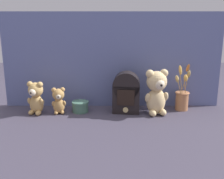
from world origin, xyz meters
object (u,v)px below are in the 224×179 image
(decorative_tin_tall, at_px, (80,107))
(flower_vase, at_px, (182,97))
(teddy_bear_large, at_px, (157,91))
(teddy_bear_small, at_px, (59,100))
(teddy_bear_medium, at_px, (36,97))
(vintage_radio, at_px, (126,92))

(decorative_tin_tall, bearing_deg, flower_vase, 3.50)
(teddy_bear_large, xyz_separation_m, teddy_bear_small, (-0.64, 0.02, -0.06))
(teddy_bear_large, bearing_deg, decorative_tin_tall, 174.83)
(teddy_bear_small, xyz_separation_m, flower_vase, (0.83, 0.07, -0.00))
(teddy_bear_medium, bearing_deg, teddy_bear_large, -0.44)
(teddy_bear_small, height_order, vintage_radio, vintage_radio)
(flower_vase, bearing_deg, teddy_bear_medium, -175.22)
(teddy_bear_large, distance_m, decorative_tin_tall, 0.52)
(teddy_bear_small, distance_m, vintage_radio, 0.45)
(teddy_bear_large, height_order, decorative_tin_tall, teddy_bear_large)
(vintage_radio, bearing_deg, flower_vase, 7.58)
(teddy_bear_small, bearing_deg, vintage_radio, 2.77)
(flower_vase, xyz_separation_m, decorative_tin_tall, (-0.70, -0.04, -0.05))
(teddy_bear_medium, height_order, flower_vase, flower_vase)
(teddy_bear_medium, xyz_separation_m, decorative_tin_tall, (0.29, 0.04, -0.08))
(decorative_tin_tall, bearing_deg, teddy_bear_medium, -172.14)
(vintage_radio, height_order, decorative_tin_tall, vintage_radio)
(teddy_bear_large, height_order, teddy_bear_medium, teddy_bear_large)
(teddy_bear_small, distance_m, decorative_tin_tall, 0.15)
(teddy_bear_large, distance_m, teddy_bear_medium, 0.79)
(flower_vase, distance_m, vintage_radio, 0.39)
(teddy_bear_medium, xyz_separation_m, flower_vase, (0.98, 0.08, -0.02))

